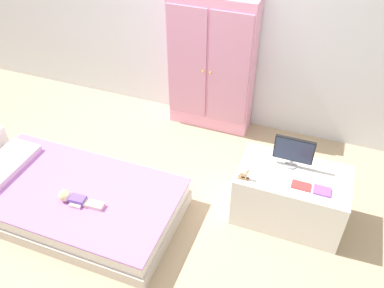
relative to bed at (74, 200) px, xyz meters
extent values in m
cube|color=tan|center=(0.64, 0.27, -0.14)|extent=(10.00, 10.00, 0.02)
cube|color=beige|center=(0.00, 0.00, -0.07)|extent=(1.82, 0.97, 0.12)
cube|color=silver|center=(0.00, 0.00, 0.05)|extent=(1.78, 0.93, 0.13)
cube|color=#B270C6|center=(0.00, 0.00, 0.13)|extent=(1.81, 0.96, 0.02)
cube|color=silver|center=(-0.71, 0.00, 0.16)|extent=(0.32, 0.70, 0.06)
cube|color=#6B4CB2|center=(0.14, -0.10, 0.16)|extent=(0.14, 0.09, 0.06)
cube|color=beige|center=(0.29, -0.08, 0.15)|extent=(0.16, 0.05, 0.04)
cube|color=beige|center=(0.29, -0.11, 0.15)|extent=(0.16, 0.05, 0.04)
cube|color=beige|center=(0.14, -0.05, 0.15)|extent=(0.10, 0.03, 0.03)
cube|color=beige|center=(0.15, -0.16, 0.15)|extent=(0.10, 0.03, 0.03)
sphere|color=beige|center=(0.04, -0.11, 0.18)|extent=(0.09, 0.09, 0.09)
sphere|color=#E0C67F|center=(0.03, -0.11, 0.18)|extent=(0.10, 0.10, 0.10)
cube|color=#E599BC|center=(0.68, 1.67, 0.60)|extent=(0.88, 0.26, 1.45)
cube|color=#C986A6|center=(0.46, 1.53, 0.63)|extent=(0.41, 0.02, 1.19)
cube|color=#C986A6|center=(0.90, 1.53, 0.63)|extent=(0.41, 0.02, 1.19)
sphere|color=gold|center=(0.64, 1.51, 0.60)|extent=(0.02, 0.02, 0.02)
sphere|color=gold|center=(0.72, 1.51, 0.60)|extent=(0.02, 0.02, 0.02)
cube|color=silver|center=(1.74, 0.60, 0.12)|extent=(0.89, 0.53, 0.50)
cylinder|color=#99999E|center=(1.69, 0.69, 0.37)|extent=(0.10, 0.10, 0.01)
cylinder|color=#99999E|center=(1.69, 0.69, 0.40)|extent=(0.02, 0.02, 0.05)
cube|color=black|center=(1.69, 0.69, 0.54)|extent=(0.32, 0.02, 0.22)
cube|color=#28334C|center=(1.69, 0.67, 0.54)|extent=(0.30, 0.01, 0.20)
cube|color=#8E6642|center=(1.37, 0.42, 0.38)|extent=(0.09, 0.01, 0.01)
cube|color=#8E6642|center=(1.37, 0.39, 0.38)|extent=(0.09, 0.01, 0.01)
cube|color=#D1B289|center=(1.37, 0.41, 0.42)|extent=(0.06, 0.03, 0.03)
cylinder|color=#D1B289|center=(1.39, 0.41, 0.39)|extent=(0.01, 0.01, 0.02)
cylinder|color=#D1B289|center=(1.39, 0.40, 0.39)|extent=(0.01, 0.01, 0.02)
cylinder|color=#D1B289|center=(1.35, 0.41, 0.39)|extent=(0.01, 0.01, 0.02)
cylinder|color=#D1B289|center=(1.35, 0.40, 0.39)|extent=(0.01, 0.01, 0.02)
cylinder|color=#D1B289|center=(1.40, 0.41, 0.44)|extent=(0.02, 0.02, 0.02)
sphere|color=#D1B289|center=(1.40, 0.41, 0.46)|extent=(0.03, 0.03, 0.03)
cube|color=#CC3838|center=(1.81, 0.48, 0.38)|extent=(0.15, 0.09, 0.01)
cube|color=#8E51B2|center=(1.97, 0.48, 0.38)|extent=(0.13, 0.10, 0.02)
camera|label=1|loc=(1.80, -1.85, 2.57)|focal=37.53mm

